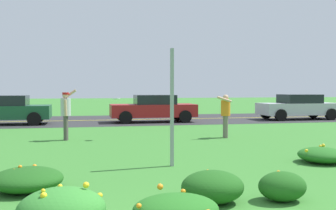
{
  "coord_description": "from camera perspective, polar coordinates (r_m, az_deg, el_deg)",
  "views": [
    {
      "loc": [
        -1.29,
        -3.61,
        1.8
      ],
      "look_at": [
        1.82,
        10.89,
        1.18
      ],
      "focal_mm": 42.57,
      "sensor_mm": 36.0,
      "label": 1
    }
  ],
  "objects": [
    {
      "name": "ground_plane",
      "position": [
        13.32,
        -6.46,
        -5.38
      ],
      "size": [
        120.0,
        120.0,
        0.0
      ],
      "primitive_type": "plane",
      "color": "#387A2D"
    },
    {
      "name": "highway_strip",
      "position": [
        22.76,
        -8.82,
        -2.15
      ],
      "size": [
        120.0,
        7.79,
        0.01
      ],
      "primitive_type": "cube",
      "color": "#2D2D30",
      "rests_on": "ground"
    },
    {
      "name": "highway_center_stripe",
      "position": [
        22.76,
        -8.82,
        -2.14
      ],
      "size": [
        120.0,
        0.16,
        0.0
      ],
      "primitive_type": "cube",
      "color": "yellow",
      "rests_on": "ground"
    },
    {
      "name": "daylily_clump_mid_center",
      "position": [
        6.4,
        6.4,
        -11.56
      ],
      "size": [
        1.0,
        0.88,
        0.51
      ],
      "color": "#1E5619",
      "rests_on": "ground"
    },
    {
      "name": "daylily_clump_front_right",
      "position": [
        5.3,
        -14.98,
        -14.31
      ],
      "size": [
        1.11,
        0.98,
        0.61
      ],
      "color": "#337F2D",
      "rests_on": "ground"
    },
    {
      "name": "daylily_clump_mid_left",
      "position": [
        10.4,
        21.16,
        -6.69
      ],
      "size": [
        1.13,
        1.16,
        0.42
      ],
      "color": "#23661E",
      "rests_on": "ground"
    },
    {
      "name": "daylily_clump_mid_right",
      "position": [
        6.72,
        16.05,
        -11.12
      ],
      "size": [
        0.78,
        0.64,
        0.47
      ],
      "color": "#1E5619",
      "rests_on": "ground"
    },
    {
      "name": "daylily_clump_front_center",
      "position": [
        7.52,
        -19.54,
        -9.99
      ],
      "size": [
        1.25,
        1.27,
        0.44
      ],
      "color": "#1E5619",
      "rests_on": "ground"
    },
    {
      "name": "daylily_clump_near_camera",
      "position": [
        5.42,
        1.14,
        -14.76
      ],
      "size": [
        1.16,
        0.94,
        0.45
      ],
      "color": "#23661E",
      "rests_on": "ground"
    },
    {
      "name": "sign_post_near_path",
      "position": [
        9.16,
        0.57,
        -0.35
      ],
      "size": [
        0.07,
        0.1,
        2.72
      ],
      "color": "#93969B",
      "rests_on": "ground"
    },
    {
      "name": "person_thrower_red_cap_gray_shirt",
      "position": [
        14.22,
        -14.42,
        -0.82
      ],
      "size": [
        0.54,
        0.5,
        1.77
      ],
      "color": "#B2B2B7",
      "rests_on": "ground"
    },
    {
      "name": "person_catcher_orange_shirt",
      "position": [
        14.62,
        8.22,
        -1.0
      ],
      "size": [
        0.56,
        0.5,
        1.57
      ],
      "color": "orange",
      "rests_on": "ground"
    },
    {
      "name": "frisbee_white",
      "position": [
        14.06,
        -7.41,
        0.89
      ],
      "size": [
        0.27,
        0.27,
        0.06
      ],
      "color": "white"
    },
    {
      "name": "car_silver_leftmost",
      "position": [
        24.22,
        18.14,
        -0.23
      ],
      "size": [
        4.5,
        2.0,
        1.45
      ],
      "color": "#B7BABF",
      "rests_on": "ground"
    },
    {
      "name": "car_red_center_left",
      "position": [
        21.24,
        -2.12,
        -0.46
      ],
      "size": [
        4.5,
        2.0,
        1.45
      ],
      "color": "maroon",
      "rests_on": "ground"
    },
    {
      "name": "car_dark_green_center_right",
      "position": [
        21.27,
        -22.46,
        -0.64
      ],
      "size": [
        4.5,
        2.0,
        1.45
      ],
      "color": "#194C2D",
      "rests_on": "ground"
    }
  ]
}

